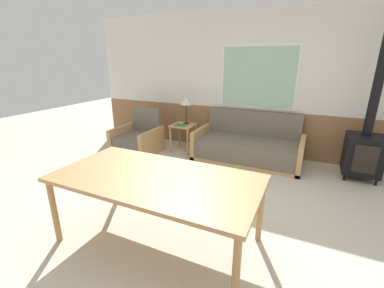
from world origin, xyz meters
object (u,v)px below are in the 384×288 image
at_px(table_lamp, 186,101).
at_px(wood_stove, 366,141).
at_px(side_table, 183,130).
at_px(dining_table, 156,182).
at_px(couch, 247,147).
at_px(armchair, 138,141).

relative_size(table_lamp, wood_stove, 0.22).
bearing_deg(side_table, dining_table, -68.41).
height_order(couch, side_table, couch).
height_order(couch, table_lamp, table_lamp).
bearing_deg(couch, dining_table, -96.37).
xyz_separation_m(couch, side_table, (-1.32, -0.05, 0.19)).
xyz_separation_m(couch, wood_stove, (1.81, 0.00, 0.37)).
bearing_deg(table_lamp, side_table, -110.47).
height_order(side_table, table_lamp, table_lamp).
distance_m(side_table, dining_table, 2.80).
distance_m(table_lamp, wood_stove, 3.13).
bearing_deg(side_table, armchair, -148.57).
bearing_deg(armchair, side_table, 27.07).
distance_m(couch, table_lamp, 1.50).
height_order(side_table, wood_stove, wood_stove).
bearing_deg(dining_table, couch, 83.63).
height_order(armchair, dining_table, armchair).
xyz_separation_m(armchair, table_lamp, (0.82, 0.56, 0.77)).
bearing_deg(wood_stove, side_table, -178.99).
relative_size(side_table, table_lamp, 1.00).
xyz_separation_m(side_table, dining_table, (1.03, -2.59, 0.24)).
height_order(table_lamp, wood_stove, wood_stove).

